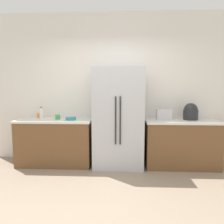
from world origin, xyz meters
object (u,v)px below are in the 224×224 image
toaster (164,114)px  rice_cooker (191,112)px  cup_a (39,115)px  cup_b (58,117)px  bowl_a (71,118)px  refrigerator (118,118)px  bottle_a (41,114)px

toaster → rice_cooker: (0.51, 0.04, 0.04)m
cup_a → toaster: bearing=-3.6°
rice_cooker → cup_b: (-2.53, -0.09, -0.10)m
toaster → bowl_a: toaster is taller
refrigerator → toaster: size_ratio=6.73×
cup_a → bowl_a: bearing=-20.1°
rice_cooker → cup_a: 2.99m
bottle_a → bowl_a: 0.65m
cup_a → refrigerator: bearing=-7.5°
bottle_a → cup_b: bottle_a is taller
toaster → cup_b: toaster is taller
refrigerator → bowl_a: refrigerator is taller
cup_b → toaster: bearing=1.4°
toaster → bowl_a: size_ratio=1.41×
rice_cooker → cup_b: 2.53m
cup_b → bowl_a: (0.27, -0.06, -0.02)m
bottle_a → rice_cooker: bearing=-0.2°
bottle_a → refrigerator: bearing=-4.0°
toaster → cup_b: size_ratio=2.98×
toaster → bottle_a: size_ratio=1.20×
bottle_a → toaster: bearing=-1.3°
cup_a → rice_cooker: bearing=-2.2°
bowl_a → toaster: bearing=3.5°
refrigerator → cup_b: 1.16m
toaster → bottle_a: bearing=178.7°
rice_cooker → bottle_a: rice_cooker is taller
bottle_a → cup_b: (0.36, -0.10, -0.05)m
cup_a → cup_b: (0.45, -0.21, -0.00)m
rice_cooker → cup_a: (-2.98, 0.12, -0.10)m
cup_b → bowl_a: 0.27m
rice_cooker → bowl_a: size_ratio=1.63×
cup_b → bowl_a: bearing=-12.1°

